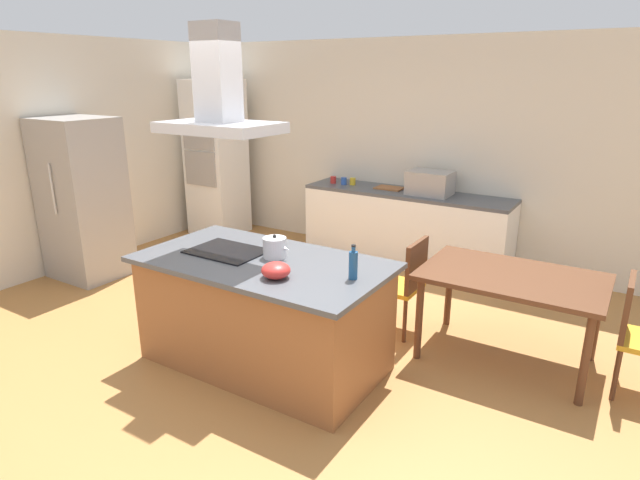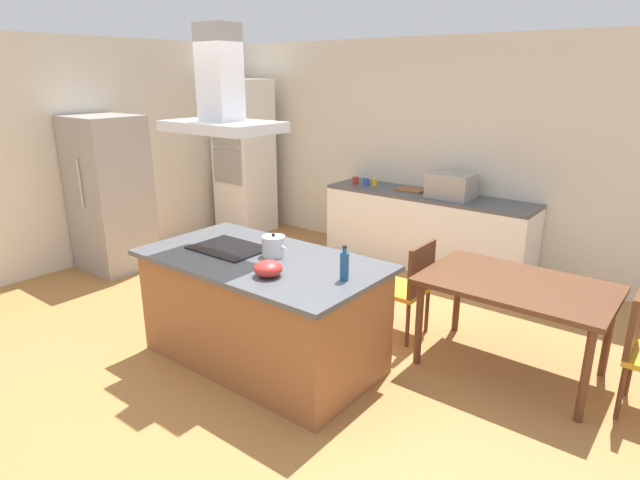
{
  "view_description": "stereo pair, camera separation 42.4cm",
  "coord_description": "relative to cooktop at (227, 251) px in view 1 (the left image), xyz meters",
  "views": [
    {
      "loc": [
        2.43,
        -3.03,
        2.28
      ],
      "look_at": [
        0.28,
        0.4,
        1.0
      ],
      "focal_mm": 29.67,
      "sensor_mm": 36.0,
      "label": 1
    },
    {
      "loc": [
        2.77,
        -2.78,
        2.28
      ],
      "look_at": [
        0.28,
        0.4,
        1.0
      ],
      "focal_mm": 29.67,
      "sensor_mm": 36.0,
      "label": 2
    }
  ],
  "objects": [
    {
      "name": "coffee_mug_blue",
      "position": [
        -0.54,
        2.86,
        0.04
      ],
      "size": [
        0.08,
        0.08,
        0.09
      ],
      "primitive_type": "cylinder",
      "color": "#2D56B2",
      "rests_on": "back_counter"
    },
    {
      "name": "ground",
      "position": [
        0.36,
        1.5,
        -0.91
      ],
      "size": [
        16.0,
        16.0,
        0.0
      ],
      "primitive_type": "plane",
      "color": "#AD753D"
    },
    {
      "name": "olive_oil_bottle",
      "position": [
        1.15,
        0.03,
        0.1
      ],
      "size": [
        0.06,
        0.06,
        0.25
      ],
      "color": "navy",
      "rests_on": "kitchen_island"
    },
    {
      "name": "wall_back",
      "position": [
        0.36,
        3.25,
        0.44
      ],
      "size": [
        7.2,
        0.1,
        2.7
      ],
      "primitive_type": "cube",
      "color": "beige",
      "rests_on": "ground"
    },
    {
      "name": "chair_at_right_end",
      "position": [
        2.92,
        1.11,
        -0.4
      ],
      "size": [
        0.42,
        0.42,
        0.89
      ],
      "color": "gold",
      "rests_on": "ground"
    },
    {
      "name": "refrigerator",
      "position": [
        -2.62,
        0.51,
        0.0
      ],
      "size": [
        0.8,
        0.73,
        1.82
      ],
      "color": "#9E9993",
      "rests_on": "ground"
    },
    {
      "name": "back_counter",
      "position": [
        0.34,
        2.88,
        -0.46
      ],
      "size": [
        2.56,
        0.62,
        0.9
      ],
      "color": "white",
      "rests_on": "ground"
    },
    {
      "name": "coffee_mug_red",
      "position": [
        -0.69,
        2.85,
        0.04
      ],
      "size": [
        0.08,
        0.08,
        0.09
      ],
      "primitive_type": "cylinder",
      "color": "red",
      "rests_on": "back_counter"
    },
    {
      "name": "cooktop",
      "position": [
        0.0,
        0.0,
        0.0
      ],
      "size": [
        0.6,
        0.44,
        0.01
      ],
      "primitive_type": "cube",
      "color": "black",
      "rests_on": "kitchen_island"
    },
    {
      "name": "chair_at_left_end",
      "position": [
        1.09,
        1.11,
        -0.4
      ],
      "size": [
        0.42,
        0.42,
        0.89
      ],
      "color": "gold",
      "rests_on": "ground"
    },
    {
      "name": "countertop_microwave",
      "position": [
        0.62,
        2.88,
        0.13
      ],
      "size": [
        0.5,
        0.38,
        0.28
      ],
      "primitive_type": "cube",
      "color": "#9E9993",
      "rests_on": "back_counter"
    },
    {
      "name": "dining_table",
      "position": [
        2.0,
        1.11,
        -0.24
      ],
      "size": [
        1.4,
        0.9,
        0.75
      ],
      "color": "#59331E",
      "rests_on": "ground"
    },
    {
      "name": "mixing_bowl",
      "position": [
        0.68,
        -0.25,
        0.05
      ],
      "size": [
        0.21,
        0.21,
        0.11
      ],
      "primitive_type": "ellipsoid",
      "color": "red",
      "rests_on": "kitchen_island"
    },
    {
      "name": "coffee_mug_yellow",
      "position": [
        -0.43,
        2.9,
        0.04
      ],
      "size": [
        0.08,
        0.08,
        0.09
      ],
      "primitive_type": "cylinder",
      "color": "gold",
      "rests_on": "back_counter"
    },
    {
      "name": "tea_kettle",
      "position": [
        0.41,
        0.1,
        0.07
      ],
      "size": [
        0.24,
        0.18,
        0.19
      ],
      "color": "silver",
      "rests_on": "kitchen_island"
    },
    {
      "name": "wall_oven_stack",
      "position": [
        -2.54,
        2.65,
        0.2
      ],
      "size": [
        0.7,
        0.66,
        2.2
      ],
      "color": "white",
      "rests_on": "ground"
    },
    {
      "name": "range_hood",
      "position": [
        0.0,
        0.0,
        1.2
      ],
      "size": [
        0.9,
        0.55,
        0.78
      ],
      "color": "#ADADB2"
    },
    {
      "name": "kitchen_island",
      "position": [
        0.36,
        0.0,
        -0.45
      ],
      "size": [
        1.97,
        1.07,
        0.9
      ],
      "color": "#995B33",
      "rests_on": "ground"
    },
    {
      "name": "wall_left",
      "position": [
        -3.09,
        1.0,
        0.44
      ],
      "size": [
        0.1,
        8.8,
        2.7
      ],
      "primitive_type": "cube",
      "color": "beige",
      "rests_on": "ground"
    },
    {
      "name": "cutting_board",
      "position": [
        0.08,
        2.93,
        0.0
      ],
      "size": [
        0.34,
        0.24,
        0.02
      ],
      "primitive_type": "cube",
      "color": "#995B33",
      "rests_on": "back_counter"
    }
  ]
}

